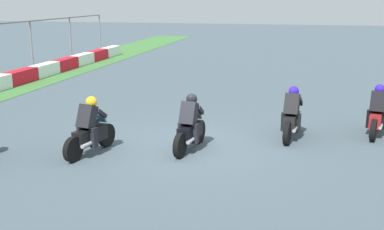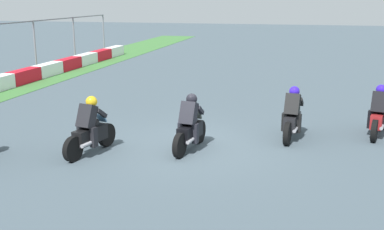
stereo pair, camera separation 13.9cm
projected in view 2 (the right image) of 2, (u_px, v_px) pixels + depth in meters
ground_plane at (194, 146)px, 13.03m from camera, size 120.00×120.00×0.00m
rider_lane_a at (378, 115)px, 13.87m from camera, size 2.02×0.64×1.51m
rider_lane_b at (292, 117)px, 13.61m from camera, size 2.04×0.59×1.51m
rider_lane_c at (190, 127)px, 12.60m from camera, size 2.04×0.59×1.51m
rider_lane_d at (90, 130)px, 12.29m from camera, size 2.02×0.63×1.51m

